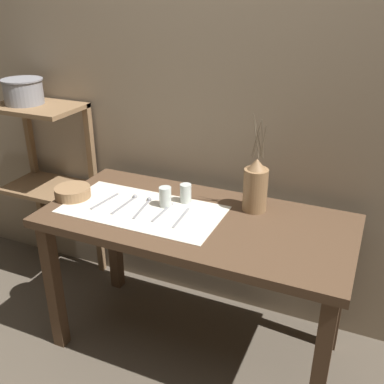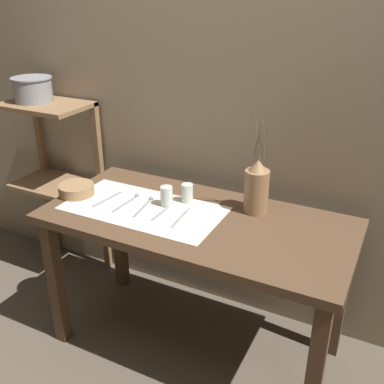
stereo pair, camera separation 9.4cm
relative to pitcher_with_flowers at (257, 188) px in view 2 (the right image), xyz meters
The scene contains 15 objects.
ground_plane 0.90m from the pitcher_with_flowers, 140.88° to the right, with size 12.00×12.00×0.00m, color brown.
stone_wall_back 0.48m from the pitcher_with_flowers, 129.35° to the left, with size 7.00×0.06×2.40m.
wooden_table 0.35m from the pitcher_with_flowers, 140.88° to the right, with size 1.38×0.65×0.74m.
wooden_shelf_unit 1.26m from the pitcher_with_flowers, behind, with size 0.48×0.32×1.09m.
linen_cloth 0.52m from the pitcher_with_flowers, 156.19° to the right, with size 0.73×0.38×0.00m.
pitcher_with_flowers is the anchor object (origin of this frame).
wooden_bowl 0.88m from the pitcher_with_flowers, 164.81° to the right, with size 0.17×0.17×0.05m.
glass_tumbler_near 0.41m from the pitcher_with_flowers, 160.80° to the right, with size 0.06×0.06×0.09m.
glass_tumbler_far 0.33m from the pitcher_with_flowers, 169.91° to the right, with size 0.05×0.05×0.09m.
knife_center 0.71m from the pitcher_with_flowers, 162.59° to the right, with size 0.04×0.19×0.00m.
spoon_outer 0.59m from the pitcher_with_flowers, 164.64° to the right, with size 0.03×0.20×0.02m.
spoon_inner 0.51m from the pitcher_with_flowers, 162.25° to the right, with size 0.04×0.20×0.02m.
fork_outer 0.43m from the pitcher_with_flowers, 151.27° to the right, with size 0.02×0.19×0.00m.
fork_inner 0.36m from the pitcher_with_flowers, 141.60° to the right, with size 0.02×0.19×0.00m.
metal_pot_large 1.36m from the pitcher_with_flowers, behind, with size 0.22×0.22×0.13m.
Camera 2 is at (0.78, -1.58, 1.68)m, focal length 42.00 mm.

